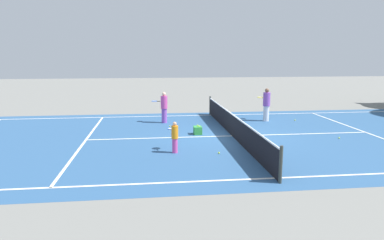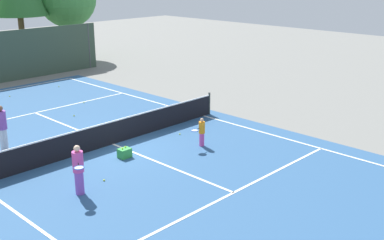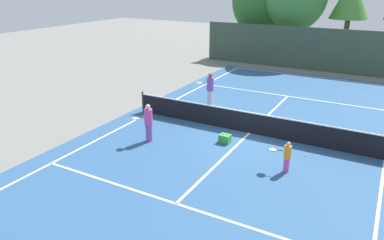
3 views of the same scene
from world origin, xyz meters
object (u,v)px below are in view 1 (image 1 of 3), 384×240
object	(u,v)px
player_2	(164,107)
ball_crate	(198,130)
tennis_ball_5	(295,120)
tennis_ball_3	(219,153)
player_1	(175,136)
tennis_ball_2	(170,126)
tennis_ball_0	(339,138)
player_0	(266,104)

from	to	relation	value
player_2	ball_crate	world-z (taller)	player_2
ball_crate	tennis_ball_5	distance (m)	6.36
tennis_ball_3	tennis_ball_5	size ratio (longest dim) A/B	1.00
ball_crate	player_1	bearing A→B (deg)	-23.31
player_2	tennis_ball_5	xyz separation A→B (m)	(0.29, 7.21, -0.82)
player_1	tennis_ball_2	distance (m)	4.79
player_2	tennis_ball_0	size ratio (longest dim) A/B	25.06
player_2	tennis_ball_3	distance (m)	6.51
player_0	tennis_ball_5	size ratio (longest dim) A/B	27.30
ball_crate	tennis_ball_2	xyz separation A→B (m)	(-1.82, -1.18, -0.15)
ball_crate	tennis_ball_0	bearing A→B (deg)	75.04
player_1	ball_crate	distance (m)	3.23
tennis_ball_2	tennis_ball_0	bearing A→B (deg)	64.52
player_0	player_2	bearing A→B (deg)	-91.39
ball_crate	tennis_ball_2	world-z (taller)	ball_crate
player_0	player_2	xyz separation A→B (m)	(-0.14, -5.59, -0.07)
tennis_ball_3	tennis_ball_5	distance (m)	8.04
ball_crate	tennis_ball_3	distance (m)	3.32
player_2	tennis_ball_5	bearing A→B (deg)	87.72
player_0	ball_crate	world-z (taller)	player_0
player_1	tennis_ball_5	size ratio (longest dim) A/B	17.84
player_2	tennis_ball_3	world-z (taller)	player_2
player_0	ball_crate	bearing A→B (deg)	-56.23
player_0	ball_crate	distance (m)	5.06
player_1	tennis_ball_3	bearing A→B (deg)	77.45
player_2	tennis_ball_3	size ratio (longest dim) A/B	25.06
player_2	ball_crate	bearing A→B (deg)	25.98
tennis_ball_0	player_2	bearing A→B (deg)	-121.36
tennis_ball_2	tennis_ball_5	world-z (taller)	same
player_0	tennis_ball_5	world-z (taller)	player_0
player_1	tennis_ball_3	xyz separation A→B (m)	(0.36, 1.61, -0.58)
player_1	player_2	xyz separation A→B (m)	(-5.86, -0.16, 0.24)
player_0	tennis_ball_2	world-z (taller)	player_0
player_1	tennis_ball_5	world-z (taller)	player_1
player_0	tennis_ball_3	distance (m)	7.23
player_1	player_2	bearing A→B (deg)	-178.45
tennis_ball_3	player_0	bearing A→B (deg)	147.86
player_2	tennis_ball_5	distance (m)	7.26
tennis_ball_0	player_1	bearing A→B (deg)	-79.61
player_0	player_1	xyz separation A→B (m)	(5.72, -5.43, -0.31)
player_0	tennis_ball_0	distance (m)	4.84
tennis_ball_3	tennis_ball_5	xyz separation A→B (m)	(-5.93, 5.44, 0.00)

